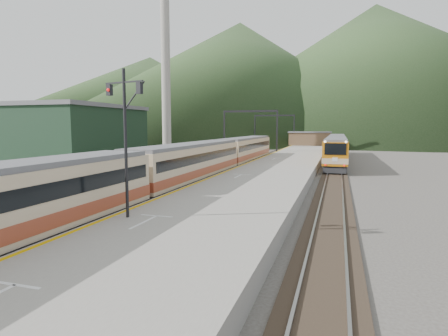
% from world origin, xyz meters
% --- Properties ---
extents(track_main, '(2.60, 200.00, 0.23)m').
position_xyz_m(track_main, '(0.00, 40.00, 0.07)').
color(track_main, black).
rests_on(track_main, ground).
extents(track_far, '(2.60, 200.00, 0.23)m').
position_xyz_m(track_far, '(-5.00, 40.00, 0.07)').
color(track_far, black).
rests_on(track_far, ground).
extents(track_second, '(2.60, 200.00, 0.23)m').
position_xyz_m(track_second, '(11.50, 40.00, 0.07)').
color(track_second, black).
rests_on(track_second, ground).
extents(platform, '(8.00, 100.00, 1.00)m').
position_xyz_m(platform, '(5.60, 38.00, 0.50)').
color(platform, gray).
rests_on(platform, ground).
extents(gantry_near, '(9.55, 0.25, 8.00)m').
position_xyz_m(gantry_near, '(-2.85, 55.00, 5.59)').
color(gantry_near, black).
rests_on(gantry_near, ground).
extents(gantry_far, '(9.55, 0.25, 8.00)m').
position_xyz_m(gantry_far, '(-2.85, 80.00, 5.59)').
color(gantry_far, black).
rests_on(gantry_far, ground).
extents(warehouse, '(14.50, 20.50, 8.60)m').
position_xyz_m(warehouse, '(-28.00, 42.00, 4.32)').
color(warehouse, black).
rests_on(warehouse, ground).
extents(smokestack, '(1.80, 1.80, 30.00)m').
position_xyz_m(smokestack, '(-22.00, 62.00, 15.00)').
color(smokestack, '#9E998E').
rests_on(smokestack, ground).
extents(station_shed, '(9.40, 4.40, 3.10)m').
position_xyz_m(station_shed, '(5.60, 78.00, 2.57)').
color(station_shed, brown).
rests_on(station_shed, platform).
extents(hill_a, '(180.00, 180.00, 60.00)m').
position_xyz_m(hill_a, '(-40.00, 190.00, 30.00)').
color(hill_a, '#24411C').
rests_on(hill_a, ground).
extents(hill_b, '(220.00, 220.00, 75.00)m').
position_xyz_m(hill_b, '(30.00, 230.00, 37.50)').
color(hill_b, '#24411C').
rests_on(hill_b, ground).
extents(hill_d, '(200.00, 200.00, 55.00)m').
position_xyz_m(hill_d, '(-120.00, 240.00, 27.50)').
color(hill_d, '#24411C').
rests_on(hill_d, ground).
extents(main_train, '(2.82, 57.91, 3.44)m').
position_xyz_m(main_train, '(0.00, 20.95, 1.95)').
color(main_train, tan).
rests_on(main_train, track_main).
extents(second_train, '(2.67, 36.45, 3.26)m').
position_xyz_m(second_train, '(11.50, 50.78, 1.86)').
color(second_train, '#B7670D').
rests_on(second_train, track_second).
extents(signal_mast, '(2.16, 0.62, 6.69)m').
position_xyz_m(signal_mast, '(2.63, 6.61, 5.09)').
color(signal_mast, black).
rests_on(signal_mast, platform).
extents(short_signal_a, '(0.25, 0.21, 2.27)m').
position_xyz_m(short_signal_a, '(-3.29, 9.58, 1.46)').
color(short_signal_a, black).
rests_on(short_signal_a, ground).
extents(short_signal_b, '(0.26, 0.23, 2.27)m').
position_xyz_m(short_signal_b, '(-3.19, 24.15, 1.46)').
color(short_signal_b, black).
rests_on(short_signal_b, ground).
extents(short_signal_c, '(0.26, 0.23, 2.27)m').
position_xyz_m(short_signal_c, '(-6.74, 19.59, 1.46)').
color(short_signal_c, black).
rests_on(short_signal_c, ground).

